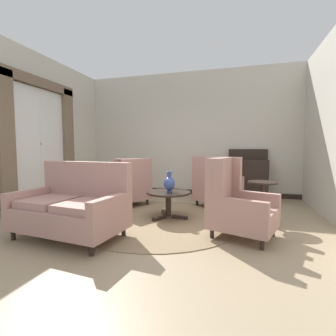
{
  "coord_description": "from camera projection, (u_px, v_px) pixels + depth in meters",
  "views": [
    {
      "loc": [
        1.35,
        -3.71,
        1.23
      ],
      "look_at": [
        0.17,
        0.38,
        0.9
      ],
      "focal_mm": 26.37,
      "sensor_mm": 36.0,
      "label": 1
    }
  ],
  "objects": [
    {
      "name": "armchair_far_left",
      "position": [
        237.0,
        204.0,
        3.47
      ],
      "size": [
        1.02,
        0.97,
        1.11
      ],
      "rotation": [
        0.0,
        0.0,
        7.53
      ],
      "color": "tan",
      "rests_on": "ground"
    },
    {
      "name": "armchair_near_window",
      "position": [
        215.0,
        186.0,
        5.2
      ],
      "size": [
        1.08,
        1.08,
        1.08
      ],
      "rotation": [
        0.0,
        0.0,
        2.55
      ],
      "color": "tan",
      "rests_on": "ground"
    },
    {
      "name": "area_rug",
      "position": [
        158.0,
        219.0,
        4.31
      ],
      "size": [
        2.89,
        2.89,
        0.01
      ],
      "primitive_type": "cylinder",
      "color": "#847051",
      "rests_on": "ground"
    },
    {
      "name": "wall_left",
      "position": [
        44.0,
        130.0,
        5.54
      ],
      "size": [
        0.08,
        4.14,
        3.29
      ],
      "primitive_type": "cube",
      "color": "beige",
      "rests_on": "ground"
    },
    {
      "name": "window_with_curtains",
      "position": [
        41.0,
        136.0,
        5.33
      ],
      "size": [
        0.12,
        2.03,
        2.64
      ],
      "color": "silver"
    },
    {
      "name": "wall_back",
      "position": [
        188.0,
        134.0,
        6.72
      ],
      "size": [
        5.92,
        0.08,
        3.29
      ],
      "primitive_type": "cube",
      "color": "beige",
      "rests_on": "ground"
    },
    {
      "name": "settee",
      "position": [
        72.0,
        207.0,
        3.44
      ],
      "size": [
        1.6,
        1.0,
        1.04
      ],
      "rotation": [
        0.0,
        0.0,
        -0.11
      ],
      "color": "tan",
      "rests_on": "ground"
    },
    {
      "name": "porcelain_vase",
      "position": [
        169.0,
        183.0,
        4.31
      ],
      "size": [
        0.2,
        0.2,
        0.36
      ],
      "color": "#384C93",
      "rests_on": "coffee_table"
    },
    {
      "name": "sideboard",
      "position": [
        248.0,
        177.0,
        6.1
      ],
      "size": [
        0.94,
        0.39,
        1.23
      ],
      "color": "black",
      "rests_on": "ground"
    },
    {
      "name": "baseboard_back",
      "position": [
        188.0,
        192.0,
        6.8
      ],
      "size": [
        5.76,
        0.03,
        0.12
      ],
      "primitive_type": "cube",
      "color": "black",
      "rests_on": "ground"
    },
    {
      "name": "side_table",
      "position": [
        262.0,
        199.0,
        4.05
      ],
      "size": [
        0.47,
        0.47,
        0.7
      ],
      "color": "black",
      "rests_on": "ground"
    },
    {
      "name": "ground",
      "position": [
        152.0,
        225.0,
        4.02
      ],
      "size": [
        8.27,
        8.27,
        0.0
      ],
      "primitive_type": "plane",
      "color": "#9E896B"
    },
    {
      "name": "coffee_table",
      "position": [
        168.0,
        197.0,
        4.37
      ],
      "size": [
        0.78,
        0.78,
        0.48
      ],
      "color": "black",
      "rests_on": "ground"
    },
    {
      "name": "armchair_foreground_right",
      "position": [
        128.0,
        186.0,
        5.35
      ],
      "size": [
        1.17,
        1.13,
        1.03
      ],
      "rotation": [
        0.0,
        0.0,
        4.24
      ],
      "color": "tan",
      "rests_on": "ground"
    }
  ]
}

